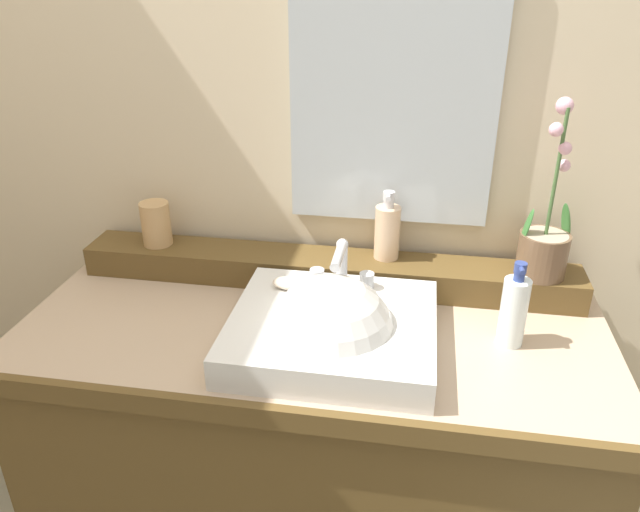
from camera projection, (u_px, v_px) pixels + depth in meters
name	position (u px, v px, depth m)	size (l,w,h in m)	color
wall_back	(339.00, 90.00, 1.46)	(3.11, 0.20, 2.59)	beige
vanity_cabinet	(312.00, 474.00, 1.50)	(1.27, 0.56, 0.87)	brown
back_ledge	(326.00, 270.00, 1.47)	(1.19, 0.12, 0.07)	brown
sink_basin	(332.00, 335.00, 1.23)	(0.41, 0.37, 0.28)	white
soap_bar	(288.00, 283.00, 1.33)	(0.07, 0.04, 0.02)	beige
potted_plant	(544.00, 243.00, 1.34)	(0.12, 0.11, 0.39)	brown
soap_dispenser	(387.00, 231.00, 1.43)	(0.06, 0.06, 0.17)	beige
tumbler_cup	(156.00, 224.00, 1.50)	(0.07, 0.07, 0.11)	tan
lotion_bottle	(514.00, 310.00, 1.22)	(0.05, 0.06, 0.18)	white
mirror	(393.00, 90.00, 1.33)	(0.46, 0.02, 0.61)	silver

